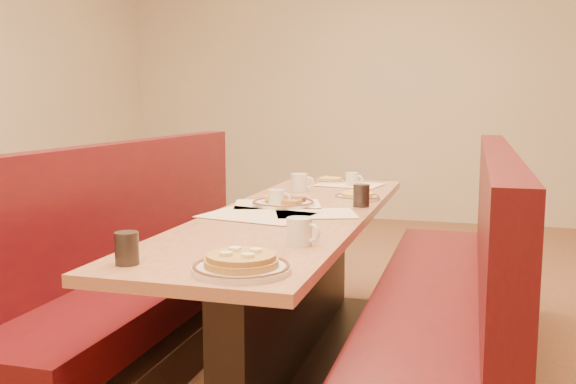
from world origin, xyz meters
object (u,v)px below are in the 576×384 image
(booth_right, at_px, (454,306))
(coffee_mug_a, at_px, (300,231))
(pancake_plate, at_px, (241,265))
(soda_tumbler_near, at_px, (127,248))
(coffee_mug_c, at_px, (353,179))
(soda_tumbler_mid, at_px, (361,196))
(eggs_plate, at_px, (282,202))
(coffee_mug_d, at_px, (300,182))
(coffee_mug_b, at_px, (277,198))
(diner_table, at_px, (293,290))
(booth_left, at_px, (153,280))

(booth_right, xyz_separation_m, coffee_mug_a, (-0.52, -0.68, 0.44))
(booth_right, relative_size, pancake_plate, 8.50)
(pancake_plate, relative_size, soda_tumbler_near, 2.87)
(coffee_mug_c, height_order, soda_tumbler_near, soda_tumbler_near)
(booth_right, bearing_deg, soda_tumbler_mid, 155.44)
(booth_right, distance_m, coffee_mug_a, 0.96)
(booth_right, distance_m, eggs_plate, 0.92)
(coffee_mug_d, bearing_deg, pancake_plate, -89.55)
(coffee_mug_c, xyz_separation_m, coffee_mug_d, (-0.24, -0.31, 0.01))
(coffee_mug_d, bearing_deg, booth_right, -45.05)
(coffee_mug_d, bearing_deg, eggs_plate, -93.26)
(coffee_mug_b, relative_size, soda_tumbler_mid, 1.05)
(diner_table, xyz_separation_m, soda_tumbler_mid, (0.28, 0.21, 0.43))
(coffee_mug_a, relative_size, coffee_mug_d, 0.96)
(eggs_plate, height_order, soda_tumbler_near, soda_tumbler_near)
(pancake_plate, relative_size, coffee_mug_d, 2.23)
(pancake_plate, bearing_deg, booth_right, 61.35)
(booth_right, xyz_separation_m, soda_tumbler_near, (-0.96, -1.09, 0.44))
(diner_table, bearing_deg, booth_right, 0.00)
(coffee_mug_a, distance_m, soda_tumbler_near, 0.60)
(diner_table, distance_m, booth_left, 0.73)
(pancake_plate, xyz_separation_m, soda_tumbler_near, (-0.37, -0.01, 0.03))
(booth_left, height_order, booth_right, same)
(soda_tumbler_near, bearing_deg, diner_table, 78.19)
(coffee_mug_a, distance_m, coffee_mug_d, 1.37)
(eggs_plate, height_order, coffee_mug_b, coffee_mug_b)
(coffee_mug_b, bearing_deg, coffee_mug_a, -69.57)
(booth_left, relative_size, soda_tumbler_mid, 23.01)
(booth_right, xyz_separation_m, coffee_mug_d, (-0.87, 0.64, 0.44))
(booth_left, xyz_separation_m, booth_right, (1.46, 0.00, 0.00))
(pancake_plate, relative_size, coffee_mug_a, 2.32)
(coffee_mug_a, height_order, soda_tumbler_near, soda_tumbler_near)
(diner_table, xyz_separation_m, soda_tumbler_near, (-0.23, -1.09, 0.43))
(coffee_mug_c, bearing_deg, diner_table, -90.10)
(eggs_plate, relative_size, coffee_mug_b, 2.67)
(diner_table, height_order, soda_tumbler_mid, soda_tumbler_mid)
(coffee_mug_c, bearing_deg, pancake_plate, -82.76)
(coffee_mug_d, height_order, soda_tumbler_near, soda_tumbler_near)
(booth_right, height_order, coffee_mug_a, booth_right)
(pancake_plate, distance_m, coffee_mug_c, 2.02)
(booth_left, distance_m, soda_tumbler_mid, 1.12)
(pancake_plate, bearing_deg, booth_left, 129.07)
(diner_table, xyz_separation_m, booth_right, (0.73, 0.00, -0.01))
(booth_left, relative_size, coffee_mug_d, 18.94)
(coffee_mug_d, bearing_deg, coffee_mug_c, 42.72)
(diner_table, height_order, booth_right, booth_right)
(coffee_mug_a, xyz_separation_m, soda_tumbler_near, (-0.44, -0.41, 0.00))
(booth_left, height_order, pancake_plate, booth_left)
(eggs_plate, bearing_deg, pancake_plate, -79.03)
(coffee_mug_a, height_order, coffee_mug_b, coffee_mug_a)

